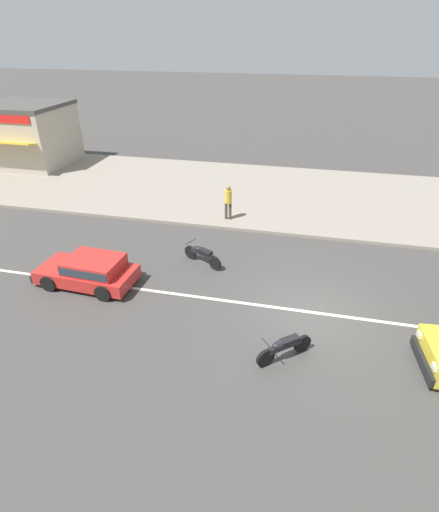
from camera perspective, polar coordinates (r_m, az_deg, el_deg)
ground_plane at (r=13.78m, az=13.15°, el=-7.86°), size 160.00×160.00×0.00m
lane_centre_stripe at (r=13.78m, az=13.15°, el=-7.85°), size 50.40×0.14×0.01m
kerb_strip at (r=23.02m, az=13.81°, el=8.12°), size 68.00×10.00×0.15m
hatchback_red_3 at (r=15.26m, az=-18.09°, el=-1.94°), size 3.72×1.93×1.10m
motorcycle_0 at (r=11.67m, az=9.22°, el=-12.74°), size 1.46×1.26×0.80m
motorcycle_2 at (r=15.87m, az=-2.52°, el=0.24°), size 1.72×1.04×0.80m
pedestrian_near_clock at (r=19.18m, az=1.25°, el=8.04°), size 0.34×0.34×1.70m
shopfront_corner_warung at (r=30.63m, az=-25.73°, el=15.43°), size 5.24×5.50×3.91m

